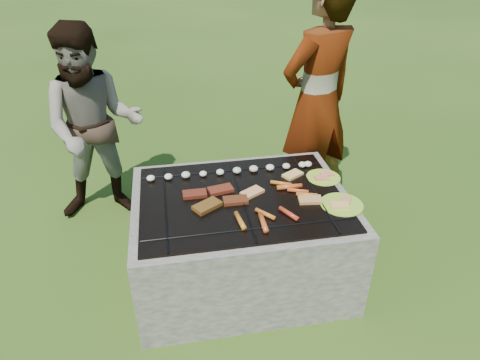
# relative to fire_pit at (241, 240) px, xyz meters

# --- Properties ---
(lawn) EXTENTS (60.00, 60.00, 0.00)m
(lawn) POSITION_rel_fire_pit_xyz_m (0.00, 0.00, -0.28)
(lawn) COLOR #244210
(lawn) RESTS_ON ground
(fire_pit) EXTENTS (1.30, 1.00, 0.62)m
(fire_pit) POSITION_rel_fire_pit_xyz_m (0.00, 0.00, 0.00)
(fire_pit) COLOR gray
(fire_pit) RESTS_ON ground
(mushrooms) EXTENTS (1.09, 0.06, 0.04)m
(mushrooms) POSITION_rel_fire_pit_xyz_m (0.02, 0.28, 0.35)
(mushrooms) COLOR white
(mushrooms) RESTS_ON fire_pit
(pork_slabs) EXTENTS (0.37, 0.30, 0.02)m
(pork_slabs) POSITION_rel_fire_pit_xyz_m (-0.16, 0.00, 0.34)
(pork_slabs) COLOR maroon
(pork_slabs) RESTS_ON fire_pit
(sausages) EXTENTS (0.53, 0.50, 0.03)m
(sausages) POSITION_rel_fire_pit_xyz_m (0.19, -0.13, 0.34)
(sausages) COLOR #C36B20
(sausages) RESTS_ON fire_pit
(bread_on_grate) EXTENTS (0.47, 0.41, 0.02)m
(bread_on_grate) POSITION_rel_fire_pit_xyz_m (0.27, 0.02, 0.34)
(bread_on_grate) COLOR tan
(bread_on_grate) RESTS_ON fire_pit
(plate_far) EXTENTS (0.28, 0.28, 0.03)m
(plate_far) POSITION_rel_fire_pit_xyz_m (0.56, 0.13, 0.33)
(plate_far) COLOR yellow
(plate_far) RESTS_ON fire_pit
(plate_near) EXTENTS (0.33, 0.33, 0.03)m
(plate_near) POSITION_rel_fire_pit_xyz_m (0.56, -0.18, 0.33)
(plate_near) COLOR #B7CF31
(plate_near) RESTS_ON fire_pit
(cook) EXTENTS (0.77, 0.66, 1.78)m
(cook) POSITION_rel_fire_pit_xyz_m (0.69, 0.72, 0.61)
(cook) COLOR gray
(cook) RESTS_ON ground
(bystander) EXTENTS (0.72, 0.56, 1.48)m
(bystander) POSITION_rel_fire_pit_xyz_m (-0.92, 0.90, 0.46)
(bystander) COLOR gray
(bystander) RESTS_ON ground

